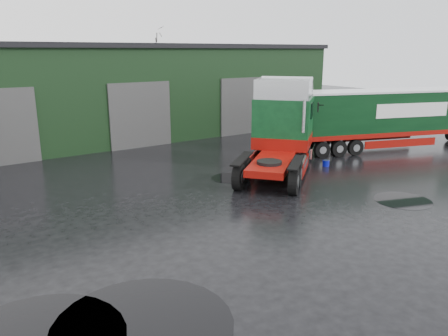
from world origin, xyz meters
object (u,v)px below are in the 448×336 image
(warehouse, at_px, (105,89))
(hero_tractor, at_px, (277,129))
(wash_bucket, at_px, (326,163))
(lorry_right, at_px, (383,120))
(tree_back_b, at_px, (147,72))

(warehouse, xyz_separation_m, hero_tractor, (2.50, -15.76, -0.88))
(hero_tractor, distance_m, wash_bucket, 4.00)
(warehouse, height_order, lorry_right, warehouse)
(hero_tractor, relative_size, wash_bucket, 21.48)
(warehouse, bearing_deg, wash_bucket, -69.64)
(wash_bucket, bearing_deg, lorry_right, 8.54)
(hero_tractor, xyz_separation_m, tree_back_b, (5.50, 25.76, 1.48))
(warehouse, distance_m, tree_back_b, 12.82)
(hero_tractor, height_order, wash_bucket, hero_tractor)
(lorry_right, height_order, wash_bucket, lorry_right)
(wash_bucket, relative_size, tree_back_b, 0.05)
(lorry_right, bearing_deg, hero_tractor, -66.07)
(warehouse, xyz_separation_m, tree_back_b, (8.00, 10.00, 0.59))
(lorry_right, xyz_separation_m, wash_bucket, (-5.82, -0.88, -1.66))
(wash_bucket, bearing_deg, warehouse, 110.36)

